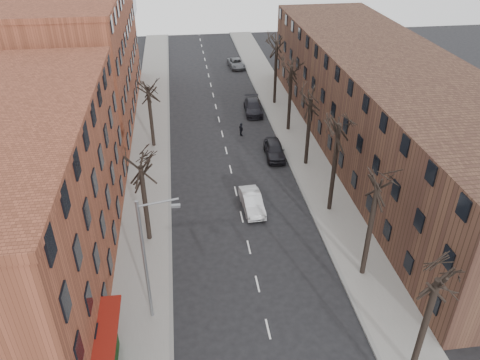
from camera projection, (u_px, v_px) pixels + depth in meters
name	position (u px, v px, depth m)	size (l,w,h in m)	color
sidewalk_left	(151.00, 142.00, 51.10)	(4.00, 90.00, 0.15)	gray
sidewalk_right	(293.00, 133.00, 52.93)	(4.00, 90.00, 0.15)	gray
building_left_near	(8.00, 207.00, 30.21)	(12.00, 26.00, 12.00)	brown
building_left_far	(77.00, 58.00, 54.14)	(12.00, 28.00, 14.00)	brown
building_right	(385.00, 106.00, 47.04)	(12.00, 50.00, 10.00)	#503325
tree_right_b	(362.00, 274.00, 33.53)	(5.20, 5.20, 10.80)	black
tree_right_c	(329.00, 210.00, 40.28)	(5.20, 5.20, 11.60)	black
tree_right_d	(306.00, 164.00, 47.02)	(5.20, 5.20, 10.00)	black
tree_right_e	(288.00, 130.00, 53.77)	(5.20, 5.20, 10.80)	black
tree_right_f	(274.00, 103.00, 60.52)	(5.20, 5.20, 11.60)	black
tree_left_a	(150.00, 239.00, 36.85)	(5.20, 5.20, 9.50)	black
tree_left_b	(154.00, 146.00, 50.34)	(5.20, 5.20, 9.50)	black
streetlight	(147.00, 257.00, 27.54)	(2.45, 0.22, 9.03)	slate
silver_sedan	(252.00, 202.00, 39.99)	(1.57, 4.49, 1.48)	silver
parked_car_near	(274.00, 150.00, 47.97)	(1.88, 4.68, 1.60)	black
parked_car_mid	(253.00, 107.00, 57.62)	(2.10, 5.16, 1.50)	black
parked_car_far	(236.00, 63.00, 72.62)	(2.16, 4.69, 1.30)	slate
pedestrian_crossing	(241.00, 129.00, 52.14)	(0.91, 0.38, 1.54)	black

